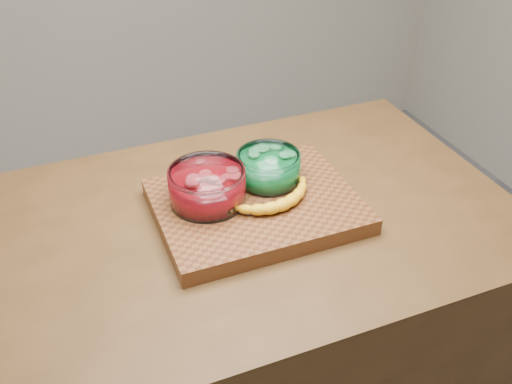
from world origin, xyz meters
name	(u,v)px	position (x,y,z in m)	size (l,w,h in m)	color
counter	(256,342)	(0.00, 0.00, 0.45)	(1.20, 0.80, 0.90)	#503318
cutting_board	(256,206)	(0.00, 0.00, 0.92)	(0.45, 0.35, 0.04)	brown
bowl_red	(207,187)	(-0.10, 0.04, 0.98)	(0.17, 0.17, 0.08)	white
bowl_green	(268,168)	(0.06, 0.06, 0.97)	(0.15, 0.15, 0.07)	white
banana	(272,197)	(0.03, -0.03, 0.96)	(0.24, 0.12, 0.03)	yellow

